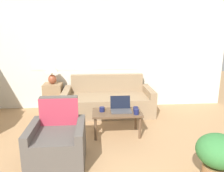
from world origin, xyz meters
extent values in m
cube|color=silver|center=(0.00, 3.45, 1.30)|extent=(6.47, 0.05, 2.60)
cube|color=white|center=(-0.77, 3.42, 1.55)|extent=(1.10, 0.01, 1.30)
cube|color=white|center=(0.60, 3.42, 1.55)|extent=(1.10, 0.01, 1.30)
cube|color=#937A5B|center=(0.42, 2.92, 0.20)|extent=(1.65, 0.88, 0.41)
cube|color=#937A5B|center=(0.42, 3.30, 0.40)|extent=(1.65, 0.12, 0.81)
cube|color=#937A5B|center=(-0.48, 2.92, 0.28)|extent=(0.14, 0.88, 0.56)
cube|color=#937A5B|center=(1.31, 2.92, 0.28)|extent=(0.14, 0.88, 0.56)
cube|color=#514C47|center=(-0.39, 1.10, 0.21)|extent=(0.54, 0.72, 0.43)
cube|color=#514C47|center=(-0.39, 1.41, 0.43)|extent=(0.54, 0.10, 0.85)
cube|color=#514C47|center=(-0.71, 1.10, 0.27)|extent=(0.10, 0.72, 0.55)
cube|color=#514C47|center=(-0.07, 1.10, 0.27)|extent=(0.10, 0.72, 0.55)
cube|color=#B23347|center=(-0.39, 1.36, 0.53)|extent=(0.55, 0.01, 0.61)
cube|color=#937551|center=(-0.80, 3.15, 0.32)|extent=(0.39, 0.39, 0.64)
ellipsoid|color=brown|center=(-0.80, 3.15, 0.75)|extent=(0.18, 0.18, 0.20)
cylinder|color=tan|center=(-0.80, 3.15, 0.88)|extent=(0.02, 0.02, 0.06)
cone|color=white|center=(-0.80, 3.15, 1.00)|extent=(0.29, 0.29, 0.19)
cube|color=brown|center=(0.50, 1.88, 0.40)|extent=(0.84, 0.47, 0.03)
cylinder|color=brown|center=(0.13, 1.70, 0.19)|extent=(0.04, 0.04, 0.39)
cylinder|color=brown|center=(0.87, 1.70, 0.19)|extent=(0.04, 0.04, 0.39)
cylinder|color=brown|center=(0.13, 2.06, 0.19)|extent=(0.04, 0.04, 0.39)
cylinder|color=brown|center=(0.87, 2.06, 0.19)|extent=(0.04, 0.04, 0.39)
cube|color=#47474C|center=(0.58, 1.88, 0.43)|extent=(0.35, 0.22, 0.02)
cube|color=black|center=(0.58, 2.02, 0.55)|extent=(0.35, 0.07, 0.22)
cylinder|color=#191E4C|center=(0.25, 1.92, 0.46)|extent=(0.09, 0.09, 0.08)
cylinder|color=#191E4C|center=(0.83, 1.88, 0.46)|extent=(0.09, 0.09, 0.08)
cylinder|color=#191E4C|center=(0.81, 1.74, 0.46)|extent=(0.09, 0.09, 0.09)
ellipsoid|color=#337538|center=(1.54, 0.52, 0.42)|extent=(0.51, 0.51, 0.38)
camera|label=1|loc=(0.14, -1.64, 1.74)|focal=35.00mm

